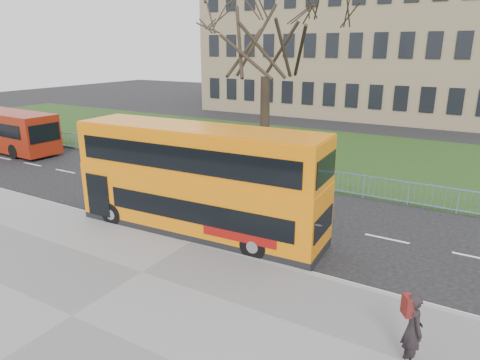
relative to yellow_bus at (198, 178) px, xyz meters
The scene contains 10 objects.
ground 2.26m from the yellow_bus, 54.16° to the left, with size 120.00×120.00×0.00m, color black.
pavement 6.59m from the yellow_bus, 86.60° to the right, with size 80.00×10.50×0.12m, color slate.
kerb 2.37m from the yellow_bus, 70.31° to the right, with size 80.00×0.20×0.14m, color gray.
grass_verge 14.97m from the yellow_bus, 88.57° to the left, with size 80.00×15.40×0.08m, color #213B15.
guard_railing 7.30m from the yellow_bus, 87.01° to the left, with size 40.00×0.12×1.10m, color #7A99D9, non-canonical shape.
bare_tree 11.55m from the yellow_bus, 104.04° to the left, with size 8.51×8.51×12.16m, color black, non-canonical shape.
civic_building 36.14m from the yellow_bus, 97.43° to the left, with size 30.00×15.00×14.00m, color #897457.
yellow_bus is the anchor object (origin of this frame).
red_bus 20.61m from the yellow_bus, 167.23° to the left, with size 10.42×2.83×2.72m.
pedestrian 9.08m from the yellow_bus, 23.70° to the right, with size 0.62×0.41×1.71m, color black.
Camera 1 is at (8.62, -12.81, 6.80)m, focal length 32.00 mm.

